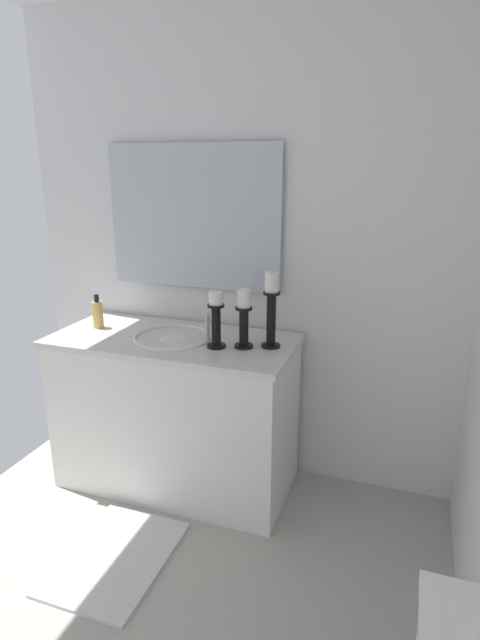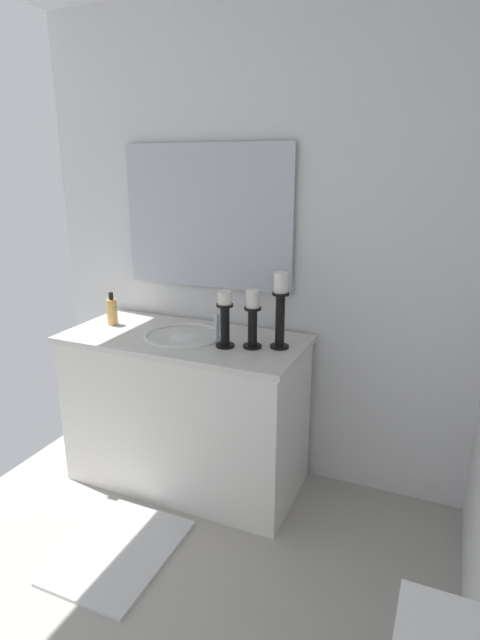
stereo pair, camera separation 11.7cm
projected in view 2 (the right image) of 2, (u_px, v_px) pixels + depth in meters
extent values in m
cube|color=white|center=(250.00, 251.00, 2.64)|extent=(0.04, 2.38, 2.45)
cube|color=white|center=(186.00, 412.00, 2.69)|extent=(0.55, 1.20, 0.79)
cube|color=silver|center=(184.00, 339.00, 2.57)|extent=(0.58, 1.23, 0.03)
sphere|color=black|center=(103.00, 380.00, 2.99)|extent=(0.02, 0.02, 0.02)
sphere|color=black|center=(81.00, 393.00, 2.82)|extent=(0.02, 0.02, 0.02)
ellipsoid|color=white|center=(184.00, 345.00, 2.58)|extent=(0.38, 0.30, 0.11)
torus|color=white|center=(183.00, 336.00, 2.56)|extent=(0.40, 0.40, 0.02)
cylinder|color=silver|center=(217.00, 328.00, 2.47)|extent=(0.02, 0.02, 0.14)
cube|color=silver|center=(206.00, 217.00, 2.64)|extent=(0.02, 0.95, 0.74)
cylinder|color=black|center=(279.00, 346.00, 2.40)|extent=(0.09, 0.09, 0.01)
cylinder|color=black|center=(280.00, 322.00, 2.36)|extent=(0.04, 0.04, 0.26)
cylinder|color=black|center=(281.00, 294.00, 2.33)|extent=(0.08, 0.08, 0.01)
cylinder|color=white|center=(281.00, 283.00, 2.31)|extent=(0.06, 0.06, 0.09)
cylinder|color=black|center=(252.00, 346.00, 2.40)|extent=(0.09, 0.09, 0.01)
cylinder|color=black|center=(253.00, 329.00, 2.38)|extent=(0.04, 0.04, 0.19)
cylinder|color=black|center=(253.00, 308.00, 2.35)|extent=(0.08, 0.08, 0.01)
cylinder|color=white|center=(253.00, 299.00, 2.34)|extent=(0.06, 0.06, 0.08)
cylinder|color=black|center=(225.00, 345.00, 2.41)|extent=(0.09, 0.09, 0.01)
cylinder|color=black|center=(225.00, 327.00, 2.39)|extent=(0.04, 0.04, 0.20)
cylinder|color=black|center=(225.00, 305.00, 2.36)|extent=(0.08, 0.08, 0.01)
cylinder|color=white|center=(225.00, 298.00, 2.34)|extent=(0.06, 0.06, 0.06)
cylinder|color=#E5B259|center=(112.00, 312.00, 2.73)|extent=(0.06, 0.06, 0.14)
cylinder|color=black|center=(111.00, 296.00, 2.70)|extent=(0.02, 0.02, 0.04)
cube|color=silver|center=(120.00, 551.00, 2.25)|extent=(0.60, 0.44, 0.02)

